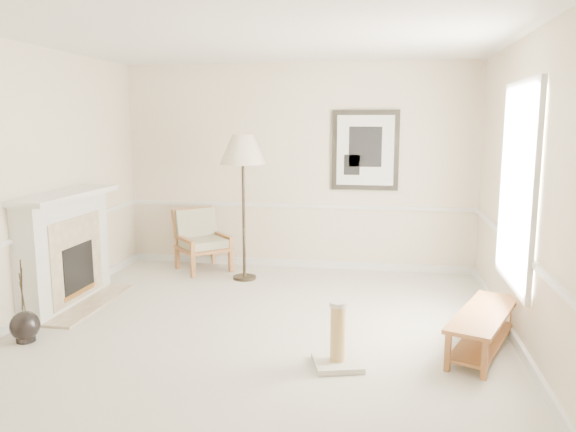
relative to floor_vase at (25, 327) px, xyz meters
The scene contains 8 objects.
ground 2.21m from the floor_vase, 13.03° to the left, with size 5.50×5.50×0.00m, color silver.
room 2.92m from the floor_vase, 14.10° to the left, with size 5.04×5.54×2.92m.
fireplace 1.22m from the floor_vase, 99.97° to the left, with size 0.64×1.64×1.31m.
floor_vase is the anchor object (origin of this frame).
armchair 3.02m from the floor_vase, 74.48° to the left, with size 0.94×0.95×0.86m.
floor_lamp 3.30m from the floor_vase, 58.03° to the left, with size 0.63×0.63×1.93m.
bench 4.33m from the floor_vase, ahead, with size 0.86×1.37×0.38m.
scratching_post 3.01m from the floor_vase, ahead, with size 0.50×0.50×0.58m.
Camera 1 is at (1.20, -5.13, 2.09)m, focal length 35.00 mm.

